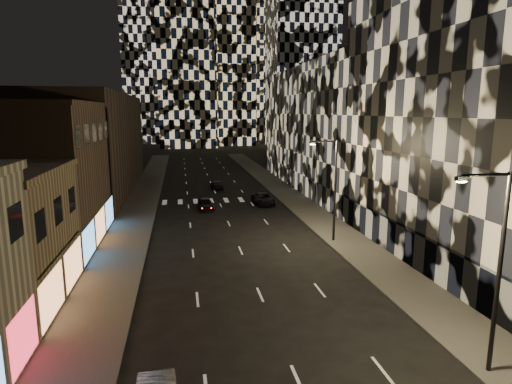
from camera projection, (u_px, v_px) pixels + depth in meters
name	position (u px, v px, depth m)	size (l,w,h in m)	color
sidewalk_left	(141.00, 203.00, 54.77)	(4.00, 120.00, 0.15)	#47443F
sidewalk_right	(292.00, 197.00, 58.19)	(4.00, 120.00, 0.15)	#47443F
curb_left	(157.00, 202.00, 55.13)	(0.20, 120.00, 0.15)	#4C4C47
curb_right	(277.00, 198.00, 57.83)	(0.20, 120.00, 0.15)	#4C4C47
retail_brown	(36.00, 178.00, 36.51)	(10.00, 15.00, 12.00)	#483728
retail_filler_left	(95.00, 143.00, 61.96)	(10.00, 40.00, 14.00)	#483728
midrise_right	(503.00, 119.00, 33.19)	(16.00, 25.00, 22.00)	#232326
midrise_base	(403.00, 242.00, 33.64)	(0.60, 25.00, 3.00)	#383838
midrise_filler_right	(345.00, 129.00, 65.01)	(16.00, 40.00, 18.00)	#232326
streetlight_near	(495.00, 260.00, 18.22)	(2.55, 0.25, 9.00)	black
streetlight_far	(333.00, 183.00, 37.57)	(2.55, 0.25, 9.00)	black
car_dark_midlane	(206.00, 204.00, 51.11)	(1.65, 4.11, 1.40)	black
car_dark_oncoming	(217.00, 185.00, 64.85)	(1.71, 4.21, 1.22)	black
car_dark_rightlane	(264.00, 199.00, 54.09)	(2.28, 4.94, 1.37)	black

